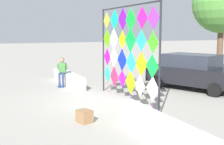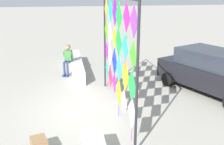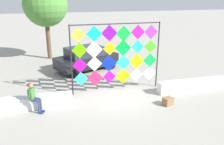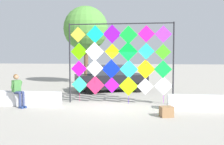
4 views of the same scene
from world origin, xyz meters
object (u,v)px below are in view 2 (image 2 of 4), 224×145
seated_vendor (68,58)px  parked_car (212,71)px  kite_display_rack (117,49)px  cardboard_box_small (39,145)px

seated_vendor → parked_car: size_ratio=0.31×
kite_display_rack → seated_vendor: 4.89m
kite_display_rack → parked_car: size_ratio=1.04×
kite_display_rack → seated_vendor: kite_display_rack is taller
kite_display_rack → seated_vendor: size_ratio=3.40×
seated_vendor → cardboard_box_small: size_ratio=3.20×
cardboard_box_small → parked_car: bearing=115.1°
seated_vendor → cardboard_box_small: (6.48, -0.91, -0.68)m
kite_display_rack → seated_vendor: bearing=-160.8°
parked_car → cardboard_box_small: size_ratio=10.47×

